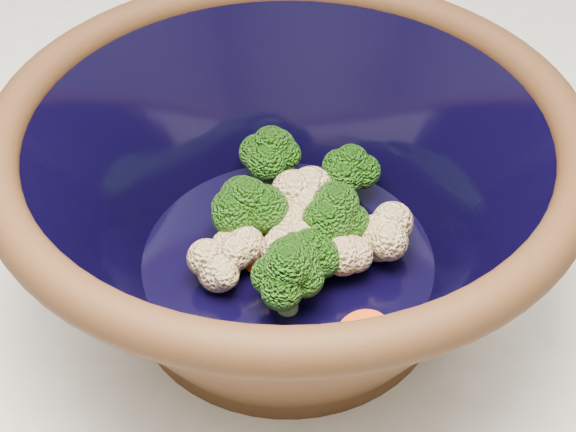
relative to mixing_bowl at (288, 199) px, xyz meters
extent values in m
cylinder|color=black|center=(0.00, 0.00, -0.07)|extent=(0.20, 0.20, 0.01)
torus|color=black|center=(0.00, 0.00, 0.05)|extent=(0.33, 0.33, 0.02)
cylinder|color=black|center=(0.00, 0.00, -0.05)|extent=(0.19, 0.19, 0.00)
cylinder|color=#608442|center=(-0.03, 0.01, -0.04)|extent=(0.01, 0.01, 0.02)
ellipsoid|color=#2C6914|center=(-0.03, 0.01, -0.02)|extent=(0.04, 0.04, 0.03)
cylinder|color=#608442|center=(0.02, -0.02, -0.04)|extent=(0.01, 0.01, 0.02)
ellipsoid|color=#2C6914|center=(0.02, -0.02, -0.02)|extent=(0.03, 0.03, 0.03)
cylinder|color=#608442|center=(-0.03, 0.07, -0.04)|extent=(0.01, 0.01, 0.02)
ellipsoid|color=#2C6914|center=(-0.03, 0.07, -0.02)|extent=(0.04, 0.04, 0.03)
cylinder|color=#608442|center=(0.01, -0.04, -0.04)|extent=(0.01, 0.01, 0.02)
ellipsoid|color=#2C6914|center=(0.01, -0.04, -0.01)|extent=(0.04, 0.04, 0.04)
cylinder|color=#608442|center=(0.03, 0.06, -0.04)|extent=(0.01, 0.01, 0.02)
ellipsoid|color=#2C6914|center=(0.03, 0.06, -0.02)|extent=(0.04, 0.04, 0.03)
cylinder|color=#608442|center=(0.03, 0.01, -0.04)|extent=(0.01, 0.01, 0.02)
ellipsoid|color=#2C6914|center=(0.03, 0.01, -0.01)|extent=(0.04, 0.04, 0.04)
cylinder|color=#608442|center=(-0.03, 0.01, -0.04)|extent=(0.01, 0.01, 0.02)
ellipsoid|color=#2C6914|center=(-0.03, 0.01, -0.01)|extent=(0.04, 0.04, 0.04)
sphere|color=#F7E7AA|center=(0.00, 0.00, -0.03)|extent=(0.03, 0.03, 0.03)
sphere|color=#F7E7AA|center=(0.04, 0.00, -0.03)|extent=(0.03, 0.03, 0.03)
sphere|color=#F7E7AA|center=(0.00, 0.01, -0.03)|extent=(0.03, 0.03, 0.03)
sphere|color=#F7E7AA|center=(-0.03, -0.01, -0.03)|extent=(0.03, 0.03, 0.03)
sphere|color=#F7E7AA|center=(-0.03, -0.03, -0.04)|extent=(0.03, 0.03, 0.03)
sphere|color=#F7E7AA|center=(0.01, 0.03, -0.03)|extent=(0.03, 0.03, 0.03)
sphere|color=#F7E7AA|center=(0.00, -0.01, -0.04)|extent=(0.03, 0.03, 0.03)
sphere|color=#F7E7AA|center=(0.05, 0.01, -0.03)|extent=(0.03, 0.03, 0.03)
sphere|color=#F7E7AA|center=(0.01, -0.01, -0.03)|extent=(0.03, 0.03, 0.03)
sphere|color=#F7E7AA|center=(0.01, -0.01, -0.03)|extent=(0.03, 0.03, 0.03)
cylinder|color=#E8480A|center=(0.06, -0.06, -0.04)|extent=(0.03, 0.03, 0.01)
cylinder|color=#E8480A|center=(-0.01, -0.01, -0.04)|extent=(0.03, 0.03, 0.01)
cylinder|color=#E8480A|center=(0.00, 0.00, -0.04)|extent=(0.03, 0.03, 0.01)
cylinder|color=#E8480A|center=(0.00, 0.00, -0.04)|extent=(0.03, 0.03, 0.01)
cylinder|color=#E8480A|center=(0.02, 0.00, -0.04)|extent=(0.03, 0.03, 0.01)
camera|label=1|loc=(0.07, -0.34, 0.31)|focal=50.00mm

